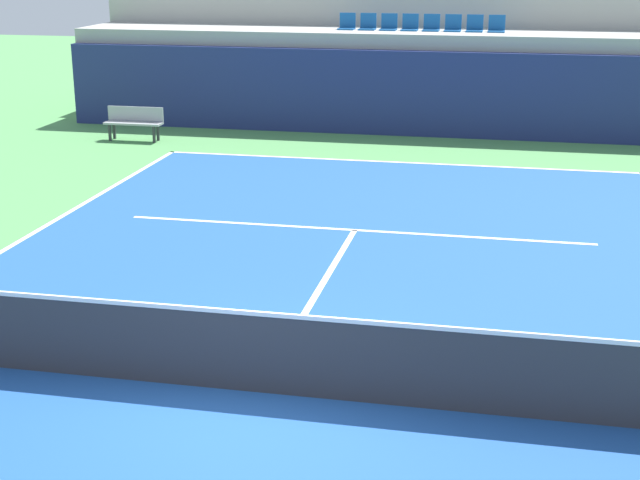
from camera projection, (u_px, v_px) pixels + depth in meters
name	position (u px, v px, depth m)	size (l,w,h in m)	color
ground_plane	(258.00, 393.00, 10.51)	(80.00, 80.00, 0.00)	#4C8C4C
court_surface	(258.00, 392.00, 10.51)	(11.00, 24.00, 0.01)	#1E4C99
baseline_far	(395.00, 162.00, 21.67)	(11.00, 0.10, 0.00)	white
service_line_far	(355.00, 230.00, 16.49)	(8.26, 0.10, 0.00)	white
centre_service_line	(317.00, 293.00, 13.50)	(0.10, 6.40, 0.00)	white
back_wall	(413.00, 94.00, 24.46)	(18.95, 0.30, 2.21)	navy
stands_tier_lower	(419.00, 79.00, 25.66)	(18.95, 2.40, 2.60)	#9E9E99
stands_tier_upper	(428.00, 52.00, 27.76)	(18.95, 2.40, 3.56)	#9E9E99
seating_row_lower	(421.00, 26.00, 25.33)	(4.49, 0.44, 0.44)	#145193
tennis_net	(257.00, 351.00, 10.36)	(11.08, 0.08, 1.07)	black
player_bench	(134.00, 121.00, 24.03)	(1.50, 0.40, 0.85)	#99999E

